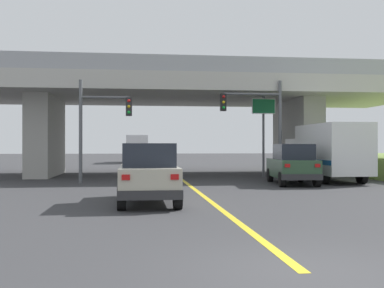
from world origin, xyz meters
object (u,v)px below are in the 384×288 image
suv_lead (148,173)px  suv_crossing (292,164)px  highway_sign (264,118)px  semi_truck_distant (137,148)px  traffic_signal_nearside (260,117)px  traffic_signal_farside (98,120)px  box_truck (327,151)px

suv_lead → suv_crossing: (7.35, 6.72, -0.00)m
highway_sign → semi_truck_distant: size_ratio=0.70×
traffic_signal_nearside → highway_sign: traffic_signal_nearside is taller
suv_crossing → suv_lead: bearing=-131.4°
suv_crossing → highway_sign: (-0.00, 5.33, 2.61)m
suv_crossing → semi_truck_distant: size_ratio=0.63×
traffic_signal_nearside → traffic_signal_farside: 8.82m
suv_crossing → box_truck: size_ratio=0.63×
traffic_signal_farside → highway_sign: 10.32m
box_truck → suv_crossing: bearing=-143.8°
suv_lead → traffic_signal_nearside: bearing=55.9°
suv_crossing → traffic_signal_nearside: bearing=115.0°
suv_crossing → highway_sign: size_ratio=0.90×
suv_lead → box_truck: (9.97, 8.64, 0.61)m
traffic_signal_farside → traffic_signal_nearside: bearing=5.8°
suv_lead → traffic_signal_nearside: (6.41, 9.48, 2.52)m
box_truck → traffic_signal_farside: traffic_signal_farside is taller
box_truck → highway_sign: (-2.62, 3.41, 2.00)m
suv_lead → suv_crossing: same height
box_truck → highway_sign: highway_sign is taller
traffic_signal_farside → highway_sign: (9.71, 3.47, 0.35)m
traffic_signal_farside → suv_lead: bearing=-74.6°
box_truck → traffic_signal_nearside: traffic_signal_nearside is taller
box_truck → traffic_signal_farside: 12.44m
suv_lead → traffic_signal_nearside: 11.71m
traffic_signal_farside → highway_sign: size_ratio=1.07×
box_truck → traffic_signal_farside: (-12.33, -0.06, 1.65)m
traffic_signal_nearside → highway_sign: (0.93, 2.57, 0.09)m
suv_lead → traffic_signal_nearside: traffic_signal_nearside is taller
semi_truck_distant → suv_lead: bearing=-89.4°
suv_lead → box_truck: bearing=40.9°
suv_lead → traffic_signal_farside: size_ratio=0.89×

